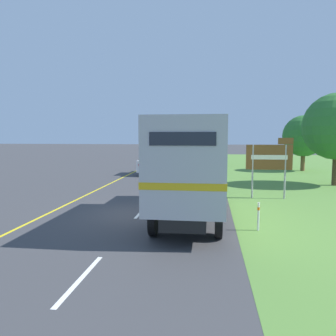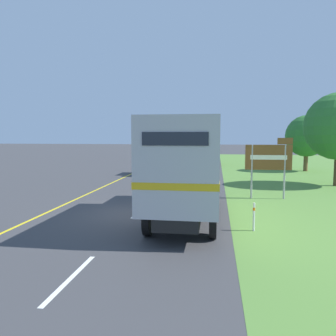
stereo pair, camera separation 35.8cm
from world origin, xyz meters
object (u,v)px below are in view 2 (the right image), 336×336
at_px(roadside_tree_mid, 307,136).
at_px(horse_trailer_truck, 187,165).
at_px(lead_car_white, 154,162).
at_px(lead_car_black_ahead, 206,156).
at_px(highway_sign, 269,159).
at_px(delineator_post, 254,216).
at_px(lead_car_silver_ahead, 178,151).

bearing_deg(roadside_tree_mid, horse_trailer_truck, -116.42).
xyz_separation_m(lead_car_white, lead_car_black_ahead, (3.90, 9.41, -0.08)).
height_order(highway_sign, delineator_post, highway_sign).
relative_size(horse_trailer_truck, lead_car_white, 1.93).
bearing_deg(lead_car_white, lead_car_black_ahead, 67.49).
distance_m(lead_car_white, highway_sign, 12.13).
distance_m(horse_trailer_truck, lead_car_silver_ahead, 32.94).
relative_size(lead_car_black_ahead, highway_sign, 1.34).
height_order(highway_sign, roadside_tree_mid, roadside_tree_mid).
relative_size(lead_car_white, highway_sign, 1.38).
height_order(lead_car_silver_ahead, highway_sign, highway_sign).
distance_m(lead_car_silver_ahead, roadside_tree_mid, 19.77).
bearing_deg(horse_trailer_truck, lead_car_white, 105.81).
bearing_deg(highway_sign, roadside_tree_mid, 68.89).
relative_size(lead_car_silver_ahead, highway_sign, 1.45).
bearing_deg(roadside_tree_mid, lead_car_black_ahead, 149.54).
xyz_separation_m(horse_trailer_truck, highway_sign, (3.71, 4.44, -0.07)).
height_order(horse_trailer_truck, roadside_tree_mid, roadside_tree_mid).
distance_m(highway_sign, delineator_post, 6.17).
bearing_deg(lead_car_silver_ahead, lead_car_white, -89.32).
distance_m(horse_trailer_truck, delineator_post, 3.14).
distance_m(roadside_tree_mid, delineator_post, 20.62).
distance_m(lead_car_silver_ahead, highway_sign, 29.30).
relative_size(lead_car_silver_ahead, delineator_post, 4.63).
xyz_separation_m(lead_car_white, lead_car_silver_ahead, (-0.22, 18.83, 0.02)).
relative_size(lead_car_white, roadside_tree_mid, 0.85).
distance_m(lead_car_white, roadside_tree_mid, 13.66).
bearing_deg(lead_car_silver_ahead, lead_car_black_ahead, -66.35).
relative_size(lead_car_silver_ahead, roadside_tree_mid, 0.89).
xyz_separation_m(lead_car_white, delineator_post, (6.27, -15.22, -0.49)).
bearing_deg(highway_sign, lead_car_silver_ahead, 105.54).
relative_size(lead_car_white, delineator_post, 4.40).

